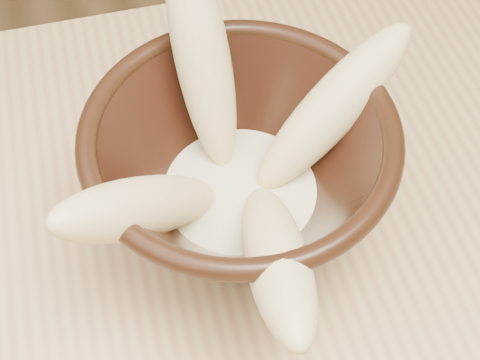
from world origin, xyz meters
name	(u,v)px	position (x,y,z in m)	size (l,w,h in m)	color
bowl	(240,172)	(-0.20, 0.14, 0.81)	(0.21, 0.21, 0.11)	black
milk_puddle	(240,195)	(-0.20, 0.14, 0.79)	(0.12, 0.12, 0.02)	beige
banana_upright	(202,56)	(-0.21, 0.21, 0.86)	(0.04, 0.04, 0.16)	#DECC83
banana_left	(142,207)	(-0.27, 0.11, 0.84)	(0.04, 0.04, 0.15)	#DECC83
banana_right	(331,109)	(-0.13, 0.16, 0.84)	(0.04, 0.04, 0.15)	#DECC83
banana_front	(276,257)	(-0.20, 0.06, 0.83)	(0.04, 0.04, 0.17)	#DECC83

